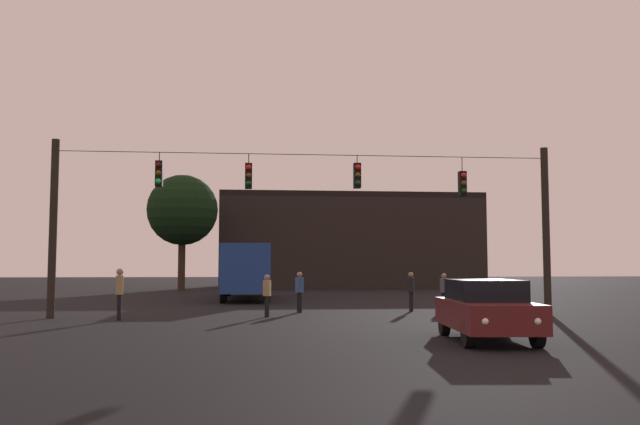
{
  "coord_description": "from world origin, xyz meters",
  "views": [
    {
      "loc": [
        -2.0,
        -8.91,
        1.86
      ],
      "look_at": [
        0.65,
        18.41,
        4.04
      ],
      "focal_mm": 37.99,
      "sensor_mm": 36.0,
      "label": 1
    }
  ],
  "objects_px": {
    "city_bus": "(246,266)",
    "pedestrian_crossing_right": "(444,290)",
    "car_near_right": "(486,309)",
    "tree_left_silhouette": "(182,210)",
    "pedestrian_crossing_left": "(119,291)",
    "pedestrian_crossing_center": "(267,293)",
    "pedestrian_trailing": "(411,289)",
    "pedestrian_near_bus": "(299,290)"
  },
  "relations": [
    {
      "from": "city_bus",
      "to": "pedestrian_trailing",
      "type": "distance_m",
      "value": 13.2
    },
    {
      "from": "car_near_right",
      "to": "pedestrian_trailing",
      "type": "height_order",
      "value": "pedestrian_trailing"
    },
    {
      "from": "city_bus",
      "to": "car_near_right",
      "type": "height_order",
      "value": "city_bus"
    },
    {
      "from": "car_near_right",
      "to": "pedestrian_crossing_left",
      "type": "distance_m",
      "value": 12.88
    },
    {
      "from": "tree_left_silhouette",
      "to": "pedestrian_crossing_center",
      "type": "bearing_deg",
      "value": -77.86
    },
    {
      "from": "city_bus",
      "to": "pedestrian_trailing",
      "type": "relative_size",
      "value": 6.82
    },
    {
      "from": "pedestrian_crossing_left",
      "to": "pedestrian_crossing_right",
      "type": "relative_size",
      "value": 1.14
    },
    {
      "from": "city_bus",
      "to": "pedestrian_crossing_left",
      "type": "bearing_deg",
      "value": -105.93
    },
    {
      "from": "car_near_right",
      "to": "pedestrian_crossing_right",
      "type": "xyz_separation_m",
      "value": [
        2.03,
        10.88,
        0.08
      ]
    },
    {
      "from": "car_near_right",
      "to": "pedestrian_near_bus",
      "type": "height_order",
      "value": "pedestrian_near_bus"
    },
    {
      "from": "city_bus",
      "to": "tree_left_silhouette",
      "type": "xyz_separation_m",
      "value": [
        -5.13,
        14.44,
        4.32
      ]
    },
    {
      "from": "pedestrian_crossing_center",
      "to": "pedestrian_crossing_right",
      "type": "distance_m",
      "value": 7.74
    },
    {
      "from": "city_bus",
      "to": "car_near_right",
      "type": "xyz_separation_m",
      "value": [
        6.25,
        -22.2,
        -1.07
      ]
    },
    {
      "from": "pedestrian_near_bus",
      "to": "tree_left_silhouette",
      "type": "xyz_separation_m",
      "value": [
        -7.41,
        25.9,
        5.27
      ]
    },
    {
      "from": "pedestrian_crossing_center",
      "to": "city_bus",
      "type": "bearing_deg",
      "value": 93.89
    },
    {
      "from": "city_bus",
      "to": "pedestrian_crossing_right",
      "type": "distance_m",
      "value": 14.06
    },
    {
      "from": "car_near_right",
      "to": "pedestrian_crossing_right",
      "type": "bearing_deg",
      "value": 79.43
    },
    {
      "from": "city_bus",
      "to": "pedestrian_near_bus",
      "type": "height_order",
      "value": "city_bus"
    },
    {
      "from": "car_near_right",
      "to": "tree_left_silhouette",
      "type": "distance_m",
      "value": 38.74
    },
    {
      "from": "pedestrian_crossing_right",
      "to": "pedestrian_crossing_left",
      "type": "bearing_deg",
      "value": -165.02
    },
    {
      "from": "city_bus",
      "to": "car_near_right",
      "type": "distance_m",
      "value": 23.09
    },
    {
      "from": "car_near_right",
      "to": "pedestrian_near_bus",
      "type": "bearing_deg",
      "value": 110.28
    },
    {
      "from": "city_bus",
      "to": "pedestrian_crossing_left",
      "type": "height_order",
      "value": "city_bus"
    },
    {
      "from": "city_bus",
      "to": "pedestrian_near_bus",
      "type": "xyz_separation_m",
      "value": [
        2.28,
        -11.46,
        -0.95
      ]
    },
    {
      "from": "pedestrian_near_bus",
      "to": "pedestrian_crossing_center",
      "type": "bearing_deg",
      "value": -120.3
    },
    {
      "from": "car_near_right",
      "to": "city_bus",
      "type": "bearing_deg",
      "value": 105.72
    },
    {
      "from": "city_bus",
      "to": "pedestrian_near_bus",
      "type": "relative_size",
      "value": 6.76
    },
    {
      "from": "pedestrian_crossing_left",
      "to": "pedestrian_trailing",
      "type": "relative_size",
      "value": 1.1
    },
    {
      "from": "car_near_right",
      "to": "pedestrian_crossing_center",
      "type": "distance_m",
      "value": 9.97
    },
    {
      "from": "city_bus",
      "to": "pedestrian_crossing_left",
      "type": "relative_size",
      "value": 6.18
    },
    {
      "from": "pedestrian_trailing",
      "to": "city_bus",
      "type": "bearing_deg",
      "value": 121.66
    },
    {
      "from": "pedestrian_crossing_left",
      "to": "pedestrian_crossing_center",
      "type": "height_order",
      "value": "pedestrian_crossing_left"
    },
    {
      "from": "city_bus",
      "to": "pedestrian_crossing_center",
      "type": "height_order",
      "value": "city_bus"
    },
    {
      "from": "car_near_right",
      "to": "pedestrian_trailing",
      "type": "bearing_deg",
      "value": 86.54
    },
    {
      "from": "city_bus",
      "to": "pedestrian_crossing_right",
      "type": "height_order",
      "value": "city_bus"
    },
    {
      "from": "pedestrian_crossing_right",
      "to": "tree_left_silhouette",
      "type": "xyz_separation_m",
      "value": [
        -13.41,
        25.76,
        5.31
      ]
    },
    {
      "from": "pedestrian_crossing_right",
      "to": "tree_left_silhouette",
      "type": "relative_size",
      "value": 0.17
    },
    {
      "from": "pedestrian_crossing_center",
      "to": "pedestrian_trailing",
      "type": "height_order",
      "value": "pedestrian_trailing"
    },
    {
      "from": "pedestrian_trailing",
      "to": "tree_left_silhouette",
      "type": "bearing_deg",
      "value": 115.15
    },
    {
      "from": "pedestrian_crossing_center",
      "to": "pedestrian_trailing",
      "type": "bearing_deg",
      "value": 23.11
    },
    {
      "from": "pedestrian_crossing_left",
      "to": "pedestrian_crossing_center",
      "type": "xyz_separation_m",
      "value": [
        5.12,
        0.89,
        -0.15
      ]
    },
    {
      "from": "car_near_right",
      "to": "pedestrian_trailing",
      "type": "relative_size",
      "value": 2.76
    }
  ]
}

